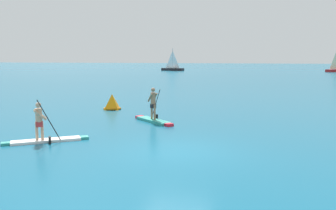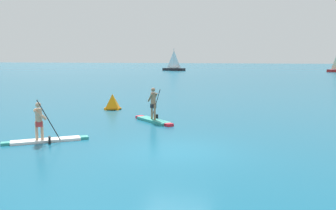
# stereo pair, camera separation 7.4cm
# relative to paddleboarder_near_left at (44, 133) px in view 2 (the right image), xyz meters

# --- Properties ---
(ground) EXTENTS (440.00, 440.00, 0.00)m
(ground) POSITION_rel_paddleboarder_near_left_xyz_m (5.41, 0.18, -0.35)
(ground) COLOR #145B7A
(paddleboarder_near_left) EXTENTS (2.84, 2.33, 1.79)m
(paddleboarder_near_left) POSITION_rel_paddleboarder_near_left_xyz_m (0.00, 0.00, 0.00)
(paddleboarder_near_left) COLOR white
(paddleboarder_near_left) RESTS_ON ground
(paddleboarder_mid_center) EXTENTS (2.71, 2.32, 1.80)m
(paddleboarder_mid_center) POSITION_rel_paddleboarder_near_left_xyz_m (2.71, 5.55, 0.00)
(paddleboarder_mid_center) COLOR teal
(paddleboarder_mid_center) RESTS_ON ground
(race_marker_buoy) EXTENTS (1.27, 1.27, 1.01)m
(race_marker_buoy) POSITION_rel_paddleboarder_near_left_xyz_m (-1.34, 9.17, 0.09)
(race_marker_buoy) COLOR orange
(race_marker_buoy) RESTS_ON ground
(sailboat_left_horizon) EXTENTS (6.32, 3.14, 5.87)m
(sailboat_left_horizon) POSITION_rel_paddleboarder_near_left_xyz_m (-17.11, 80.30, 0.37)
(sailboat_left_horizon) COLOR black
(sailboat_left_horizon) RESTS_ON ground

